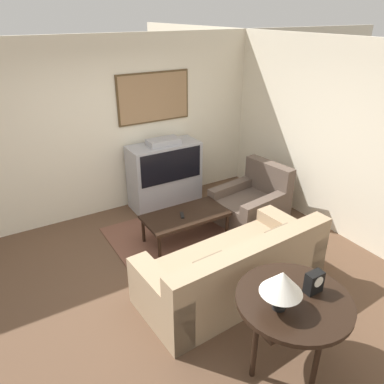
% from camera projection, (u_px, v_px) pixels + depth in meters
% --- Properties ---
extents(ground_plane, '(12.00, 12.00, 0.00)m').
position_uv_depth(ground_plane, '(172.00, 278.00, 4.62)').
color(ground_plane, brown).
extents(wall_back, '(12.00, 0.10, 2.70)m').
position_uv_depth(wall_back, '(104.00, 129.00, 5.67)').
color(wall_back, beige).
rests_on(wall_back, ground_plane).
extents(wall_right, '(0.06, 12.00, 2.70)m').
position_uv_depth(wall_right, '(335.00, 139.00, 5.24)').
color(wall_right, beige).
rests_on(wall_right, ground_plane).
extents(area_rug, '(2.08, 1.73, 0.01)m').
position_uv_depth(area_rug, '(188.00, 236.00, 5.46)').
color(area_rug, brown).
rests_on(area_rug, ground_plane).
extents(tv, '(1.16, 0.51, 1.16)m').
position_uv_depth(tv, '(165.00, 174.00, 6.15)').
color(tv, '#9E9EA3').
rests_on(tv, ground_plane).
extents(couch, '(2.21, 1.09, 0.83)m').
position_uv_depth(couch, '(234.00, 271.00, 4.28)').
color(couch, '#9E8466').
rests_on(couch, ground_plane).
extents(armchair, '(1.10, 0.98, 0.86)m').
position_uv_depth(armchair, '(252.00, 204.00, 5.82)').
color(armchair, brown).
rests_on(armchair, ground_plane).
extents(coffee_table, '(1.18, 0.60, 0.42)m').
position_uv_depth(coffee_table, '(185.00, 217.00, 5.23)').
color(coffee_table, black).
rests_on(coffee_table, ground_plane).
extents(console_table, '(1.00, 1.00, 0.77)m').
position_uv_depth(console_table, '(294.00, 305.00, 3.22)').
color(console_table, black).
rests_on(console_table, ground_plane).
extents(table_lamp, '(0.35, 0.35, 0.37)m').
position_uv_depth(table_lamp, '(282.00, 283.00, 2.97)').
color(table_lamp, black).
rests_on(table_lamp, console_table).
extents(mantel_clock, '(0.16, 0.10, 0.20)m').
position_uv_depth(mantel_clock, '(314.00, 282.00, 3.23)').
color(mantel_clock, black).
rests_on(mantel_clock, console_table).
extents(remote, '(0.10, 0.16, 0.02)m').
position_uv_depth(remote, '(182.00, 215.00, 5.17)').
color(remote, black).
rests_on(remote, coffee_table).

